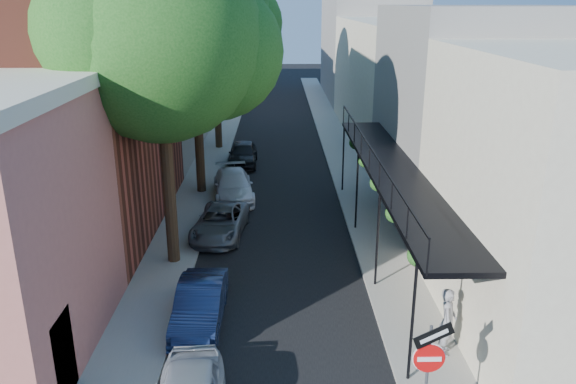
{
  "coord_description": "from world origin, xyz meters",
  "views": [
    {
      "loc": [
        0.04,
        -8.85,
        9.14
      ],
      "look_at": [
        0.4,
        9.81,
        2.8
      ],
      "focal_mm": 35.0,
      "sensor_mm": 36.0,
      "label": 1
    }
  ],
  "objects_px": {
    "oak_near": "(173,42)",
    "pedestrian": "(447,321)",
    "parked_car_b": "(200,304)",
    "parked_car_d": "(233,186)",
    "oak_far": "(222,17)",
    "parked_car_e": "(243,154)",
    "oak_mid": "(203,49)",
    "sign_post": "(429,363)",
    "parked_car_c": "(220,222)"
  },
  "relations": [
    {
      "from": "parked_car_c",
      "to": "parked_car_e",
      "type": "bearing_deg",
      "value": 94.37
    },
    {
      "from": "parked_car_b",
      "to": "pedestrian",
      "type": "relative_size",
      "value": 1.99
    },
    {
      "from": "parked_car_d",
      "to": "oak_mid",
      "type": "bearing_deg",
      "value": 132.36
    },
    {
      "from": "sign_post",
      "to": "parked_car_c",
      "type": "distance_m",
      "value": 12.87
    },
    {
      "from": "oak_mid",
      "to": "parked_car_b",
      "type": "bearing_deg",
      "value": -84.79
    },
    {
      "from": "sign_post",
      "to": "oak_far",
      "type": "distance_m",
      "value": 27.8
    },
    {
      "from": "parked_car_d",
      "to": "pedestrian",
      "type": "xyz_separation_m",
      "value": [
        6.67,
        -13.08,
        0.43
      ]
    },
    {
      "from": "oak_far",
      "to": "parked_car_e",
      "type": "height_order",
      "value": "oak_far"
    },
    {
      "from": "oak_near",
      "to": "parked_car_b",
      "type": "height_order",
      "value": "oak_near"
    },
    {
      "from": "oak_mid",
      "to": "oak_far",
      "type": "relative_size",
      "value": 0.86
    },
    {
      "from": "oak_near",
      "to": "parked_car_d",
      "type": "distance_m",
      "value": 10.07
    },
    {
      "from": "parked_car_b",
      "to": "pedestrian",
      "type": "height_order",
      "value": "pedestrian"
    },
    {
      "from": "parked_car_b",
      "to": "parked_car_d",
      "type": "distance_m",
      "value": 11.28
    },
    {
      "from": "sign_post",
      "to": "oak_near",
      "type": "height_order",
      "value": "oak_near"
    },
    {
      "from": "parked_car_d",
      "to": "oak_far",
      "type": "bearing_deg",
      "value": 88.96
    },
    {
      "from": "oak_mid",
      "to": "parked_car_b",
      "type": "xyz_separation_m",
      "value": [
        1.13,
        -12.34,
        -6.43
      ]
    },
    {
      "from": "parked_car_c",
      "to": "parked_car_d",
      "type": "height_order",
      "value": "parked_car_d"
    },
    {
      "from": "sign_post",
      "to": "pedestrian",
      "type": "distance_m",
      "value": 3.54
    },
    {
      "from": "parked_car_c",
      "to": "parked_car_b",
      "type": "bearing_deg",
      "value": -83.58
    },
    {
      "from": "sign_post",
      "to": "oak_far",
      "type": "relative_size",
      "value": 0.25
    },
    {
      "from": "parked_car_c",
      "to": "parked_car_d",
      "type": "xyz_separation_m",
      "value": [
        0.19,
        4.64,
        0.07
      ]
    },
    {
      "from": "oak_far",
      "to": "pedestrian",
      "type": "bearing_deg",
      "value": -71.2
    },
    {
      "from": "oak_mid",
      "to": "parked_car_c",
      "type": "relative_size",
      "value": 2.44
    },
    {
      "from": "oak_mid",
      "to": "parked_car_c",
      "type": "height_order",
      "value": "oak_mid"
    },
    {
      "from": "sign_post",
      "to": "parked_car_e",
      "type": "bearing_deg",
      "value": 103.09
    },
    {
      "from": "sign_post",
      "to": "oak_near",
      "type": "xyz_separation_m",
      "value": [
        -6.53,
        9.29,
        5.84
      ]
    },
    {
      "from": "oak_far",
      "to": "parked_car_d",
      "type": "xyz_separation_m",
      "value": [
        1.22,
        -10.11,
        -7.61
      ]
    },
    {
      "from": "parked_car_e",
      "to": "pedestrian",
      "type": "distance_m",
      "value": 20.14
    },
    {
      "from": "parked_car_e",
      "to": "parked_car_d",
      "type": "bearing_deg",
      "value": -91.61
    },
    {
      "from": "parked_car_e",
      "to": "oak_mid",
      "type": "bearing_deg",
      "value": -106.5
    },
    {
      "from": "oak_near",
      "to": "parked_car_d",
      "type": "xyz_separation_m",
      "value": [
        1.24,
        6.9,
        -7.23
      ]
    },
    {
      "from": "oak_mid",
      "to": "parked_car_d",
      "type": "xyz_separation_m",
      "value": [
        1.29,
        -1.07,
        -6.4
      ]
    },
    {
      "from": "parked_car_c",
      "to": "oak_near",
      "type": "bearing_deg",
      "value": -108.59
    },
    {
      "from": "parked_car_e",
      "to": "sign_post",
      "type": "bearing_deg",
      "value": -77.19
    },
    {
      "from": "oak_far",
      "to": "pedestrian",
      "type": "height_order",
      "value": "oak_far"
    },
    {
      "from": "oak_near",
      "to": "parked_car_d",
      "type": "relative_size",
      "value": 2.54
    },
    {
      "from": "oak_mid",
      "to": "parked_car_b",
      "type": "height_order",
      "value": "oak_mid"
    },
    {
      "from": "parked_car_b",
      "to": "oak_near",
      "type": "bearing_deg",
      "value": 104.3
    },
    {
      "from": "sign_post",
      "to": "oak_mid",
      "type": "height_order",
      "value": "oak_mid"
    },
    {
      "from": "parked_car_b",
      "to": "parked_car_e",
      "type": "distance_m",
      "value": 17.25
    },
    {
      "from": "oak_near",
      "to": "parked_car_e",
      "type": "bearing_deg",
      "value": 83.91
    },
    {
      "from": "oak_mid",
      "to": "parked_car_c",
      "type": "bearing_deg",
      "value": -79.13
    },
    {
      "from": "parked_car_b",
      "to": "parked_car_d",
      "type": "height_order",
      "value": "parked_car_d"
    },
    {
      "from": "oak_near",
      "to": "pedestrian",
      "type": "xyz_separation_m",
      "value": [
        7.9,
        -6.18,
        -6.8
      ]
    },
    {
      "from": "sign_post",
      "to": "oak_near",
      "type": "bearing_deg",
      "value": 125.09
    },
    {
      "from": "oak_far",
      "to": "oak_near",
      "type": "bearing_deg",
      "value": -90.04
    },
    {
      "from": "oak_mid",
      "to": "sign_post",
      "type": "bearing_deg",
      "value": -69.14
    },
    {
      "from": "sign_post",
      "to": "pedestrian",
      "type": "relative_size",
      "value": 1.56
    },
    {
      "from": "sign_post",
      "to": "parked_car_e",
      "type": "height_order",
      "value": "sign_post"
    },
    {
      "from": "parked_car_c",
      "to": "parked_car_d",
      "type": "distance_m",
      "value": 4.64
    }
  ]
}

